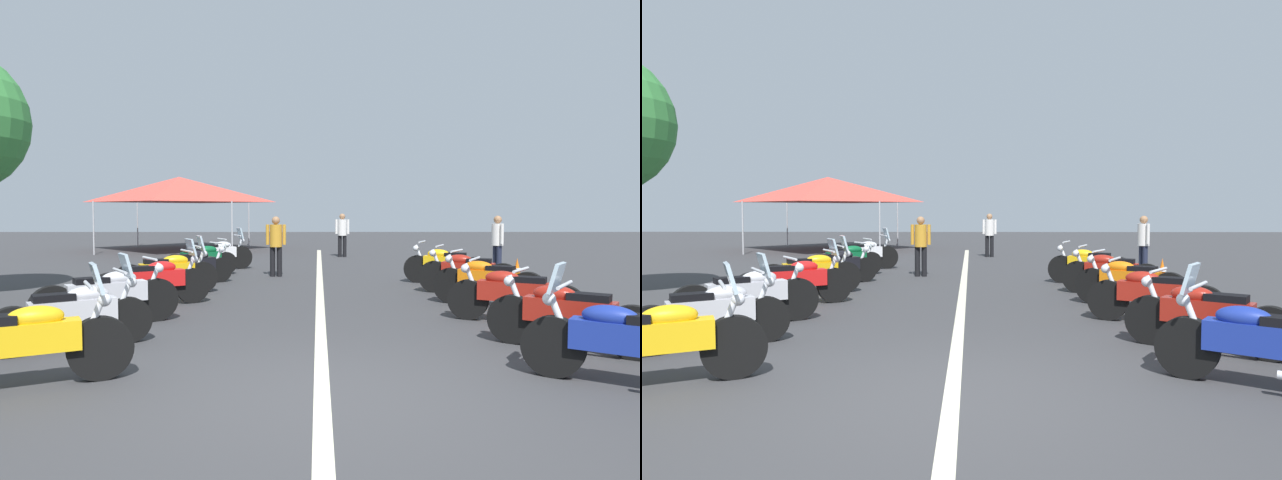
% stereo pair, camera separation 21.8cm
% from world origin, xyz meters
% --- Properties ---
extents(ground_plane, '(80.00, 80.00, 0.00)m').
position_xyz_m(ground_plane, '(0.00, 0.00, 0.00)').
color(ground_plane, '#38383A').
extents(lane_centre_stripe, '(25.77, 0.16, 0.01)m').
position_xyz_m(lane_centre_stripe, '(6.68, 0.00, 0.00)').
color(lane_centre_stripe, beige).
rests_on(lane_centre_stripe, ground_plane).
extents(motorcycle_left_row_0, '(1.18, 2.01, 1.22)m').
position_xyz_m(motorcycle_left_row_0, '(0.29, 2.95, 0.48)').
color(motorcycle_left_row_0, black).
rests_on(motorcycle_left_row_0, ground_plane).
extents(motorcycle_left_row_1, '(1.19, 1.73, 1.19)m').
position_xyz_m(motorcycle_left_row_1, '(1.94, 3.10, 0.46)').
color(motorcycle_left_row_1, black).
rests_on(motorcycle_left_row_1, ground_plane).
extents(motorcycle_left_row_2, '(1.37, 1.88, 1.02)m').
position_xyz_m(motorcycle_left_row_2, '(3.35, 3.21, 0.47)').
color(motorcycle_left_row_2, black).
rests_on(motorcycle_left_row_2, ground_plane).
extents(motorcycle_left_row_3, '(1.28, 1.91, 1.22)m').
position_xyz_m(motorcycle_left_row_3, '(5.14, 3.04, 0.47)').
color(motorcycle_left_row_3, black).
rests_on(motorcycle_left_row_3, ground_plane).
extents(motorcycle_left_row_4, '(1.07, 1.99, 1.22)m').
position_xyz_m(motorcycle_left_row_4, '(6.60, 3.16, 0.47)').
color(motorcycle_left_row_4, black).
rests_on(motorcycle_left_row_4, ground_plane).
extents(motorcycle_left_row_5, '(1.39, 1.76, 0.98)m').
position_xyz_m(motorcycle_left_row_5, '(8.19, 3.02, 0.45)').
color(motorcycle_left_row_5, black).
rests_on(motorcycle_left_row_5, ground_plane).
extents(motorcycle_left_row_6, '(1.14, 1.80, 0.99)m').
position_xyz_m(motorcycle_left_row_6, '(9.95, 3.15, 0.45)').
color(motorcycle_left_row_6, black).
rests_on(motorcycle_left_row_6, ground_plane).
extents(motorcycle_left_row_7, '(1.11, 2.01, 1.23)m').
position_xyz_m(motorcycle_left_row_7, '(11.47, 2.99, 0.48)').
color(motorcycle_left_row_7, black).
rests_on(motorcycle_left_row_7, ground_plane).
extents(motorcycle_right_row_0, '(1.30, 1.77, 1.21)m').
position_xyz_m(motorcycle_right_row_0, '(0.34, -3.00, 0.47)').
color(motorcycle_right_row_0, black).
rests_on(motorcycle_right_row_0, ground_plane).
extents(motorcycle_right_row_1, '(1.31, 1.75, 1.00)m').
position_xyz_m(motorcycle_right_row_1, '(1.84, -3.09, 0.46)').
color(motorcycle_right_row_1, black).
rests_on(motorcycle_right_row_1, ground_plane).
extents(motorcycle_right_row_2, '(1.12, 1.89, 1.00)m').
position_xyz_m(motorcycle_right_row_2, '(3.55, -2.98, 0.46)').
color(motorcycle_right_row_2, black).
rests_on(motorcycle_right_row_2, ground_plane).
extents(motorcycle_right_row_3, '(1.22, 1.82, 1.02)m').
position_xyz_m(motorcycle_right_row_3, '(5.11, -3.05, 0.47)').
color(motorcycle_right_row_3, black).
rests_on(motorcycle_right_row_3, ground_plane).
extents(motorcycle_right_row_4, '(1.05, 1.94, 1.02)m').
position_xyz_m(motorcycle_right_row_4, '(6.59, -3.07, 0.47)').
color(motorcycle_right_row_4, black).
rests_on(motorcycle_right_row_4, ground_plane).
extents(motorcycle_right_row_5, '(1.00, 1.91, 1.01)m').
position_xyz_m(motorcycle_right_row_5, '(8.26, -2.98, 0.46)').
color(motorcycle_right_row_5, black).
rests_on(motorcycle_right_row_5, ground_plane).
extents(traffic_cone_0, '(0.36, 0.36, 0.61)m').
position_xyz_m(traffic_cone_0, '(8.29, -4.71, 0.29)').
color(traffic_cone_0, orange).
rests_on(traffic_cone_0, ground_plane).
extents(bystander_1, '(0.52, 0.32, 1.60)m').
position_xyz_m(bystander_1, '(10.21, -4.84, 0.94)').
color(bystander_1, '#1E2338').
rests_on(bystander_1, ground_plane).
extents(bystander_2, '(0.32, 0.53, 1.59)m').
position_xyz_m(bystander_2, '(9.77, 1.15, 0.93)').
color(bystander_2, black).
rests_on(bystander_2, ground_plane).
extents(bystander_3, '(0.32, 0.53, 1.62)m').
position_xyz_m(bystander_3, '(16.04, -0.86, 0.95)').
color(bystander_3, black).
rests_on(bystander_3, ground_plane).
extents(event_tent, '(6.02, 6.02, 3.20)m').
position_xyz_m(event_tent, '(19.76, 6.12, 2.65)').
color(event_tent, '#E54C3F').
rests_on(event_tent, ground_plane).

